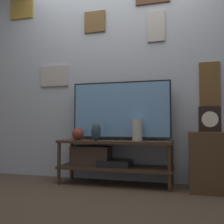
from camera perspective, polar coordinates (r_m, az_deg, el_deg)
The scene contains 9 objects.
ground_plane at distance 2.85m, azimuth -0.62°, elevation -16.50°, with size 12.00×12.00×0.00m, color #4C3D2D.
wall_back at distance 3.32m, azimuth 1.79°, elevation 9.06°, with size 6.40×0.08×2.70m.
media_console at distance 3.05m, azimuth -1.17°, elevation -9.60°, with size 1.29×0.41×0.50m.
television at distance 3.09m, azimuth 1.88°, elevation 0.44°, with size 1.17×0.05×0.69m.
vase_round_glass at distance 3.09m, azimuth -7.45°, elevation -4.76°, with size 0.14×0.14×0.14m.
vase_tall_ceramic at distance 2.95m, azimuth 5.53°, elevation -3.93°, with size 0.11×0.11×0.24m.
vase_urn_stoneware at distance 2.94m, azimuth -3.50°, elevation -4.22°, with size 0.11×0.11×0.21m.
side_table at distance 2.92m, azimuth 20.14°, elevation -9.99°, with size 0.37×0.44×0.60m.
mantel_clock at distance 2.94m, azimuth 20.47°, elevation -1.51°, with size 0.22×0.11×0.26m.
Camera 1 is at (0.78, -2.66, 0.67)m, focal length 42.00 mm.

